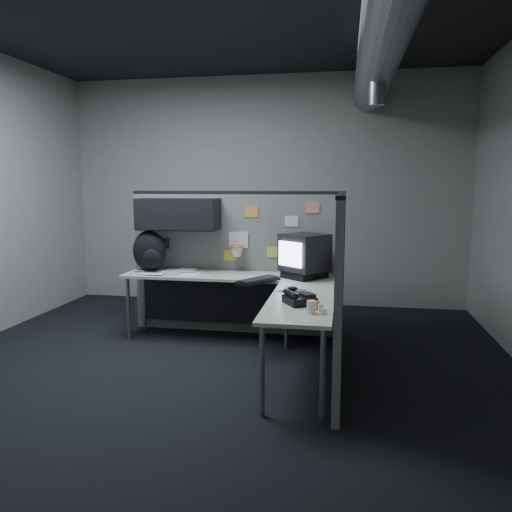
% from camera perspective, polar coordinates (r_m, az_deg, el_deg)
% --- Properties ---
extents(room, '(5.62, 5.62, 3.22)m').
position_cam_1_polar(room, '(4.29, 2.45, 13.42)').
color(room, black).
rests_on(room, ground).
extents(partition_back, '(2.44, 0.42, 1.63)m').
position_cam_1_polar(partition_back, '(5.68, -4.07, 1.02)').
color(partition_back, slate).
rests_on(partition_back, ground).
extents(partition_right, '(0.07, 2.23, 1.63)m').
position_cam_1_polar(partition_right, '(4.53, 9.55, -3.19)').
color(partition_right, slate).
rests_on(partition_right, ground).
extents(desk, '(2.31, 2.11, 0.73)m').
position_cam_1_polar(desk, '(5.14, -1.15, -4.05)').
color(desk, beige).
rests_on(desk, ground).
extents(monitor, '(0.57, 0.57, 0.46)m').
position_cam_1_polar(monitor, '(5.24, 5.57, 0.08)').
color(monitor, black).
rests_on(monitor, desk).
extents(keyboard, '(0.41, 0.51, 0.04)m').
position_cam_1_polar(keyboard, '(4.99, 0.26, -2.81)').
color(keyboard, black).
rests_on(keyboard, desk).
extents(mouse, '(0.26, 0.27, 0.05)m').
position_cam_1_polar(mouse, '(4.61, 4.18, -3.83)').
color(mouse, black).
rests_on(mouse, desk).
extents(phone, '(0.31, 0.32, 0.11)m').
position_cam_1_polar(phone, '(4.12, 4.95, -4.91)').
color(phone, black).
rests_on(phone, desk).
extents(bottles, '(0.12, 0.14, 0.07)m').
position_cam_1_polar(bottles, '(3.88, 7.16, -5.93)').
color(bottles, silver).
rests_on(bottles, desk).
extents(cup, '(0.09, 0.09, 0.10)m').
position_cam_1_polar(cup, '(3.83, 6.36, -5.82)').
color(cup, beige).
rests_on(cup, desk).
extents(papers, '(0.81, 0.54, 0.02)m').
position_cam_1_polar(papers, '(5.68, -10.12, -1.72)').
color(papers, white).
rests_on(papers, desk).
extents(backpack, '(0.42, 0.38, 0.46)m').
position_cam_1_polar(backpack, '(5.70, -12.06, 0.48)').
color(backpack, black).
rests_on(backpack, desk).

